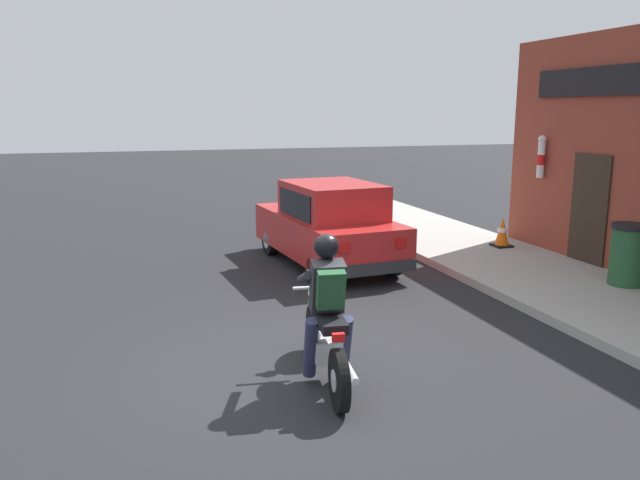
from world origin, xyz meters
TOP-DOWN VIEW (x-y plane):
  - ground_plane at (0.00, 0.00)m, footprint 80.00×80.00m
  - sidewalk_curb at (5.14, 3.00)m, footprint 2.60×22.00m
  - motorcycle_with_rider at (0.40, -0.43)m, footprint 0.63×2.02m
  - car_hatchback at (2.06, 4.41)m, footprint 1.94×3.90m
  - trash_bin at (5.96, 1.23)m, footprint 0.56×0.56m
  - traffic_cone at (5.74, 4.28)m, footprint 0.36×0.36m

SIDE VIEW (x-z plane):
  - ground_plane at x=0.00m, z-range 0.00..0.00m
  - sidewalk_curb at x=5.14m, z-range 0.00..0.14m
  - traffic_cone at x=5.74m, z-range 0.13..0.73m
  - trash_bin at x=5.96m, z-range 0.15..1.13m
  - motorcycle_with_rider at x=0.40m, z-range -0.13..1.49m
  - car_hatchback at x=2.06m, z-range -0.02..1.55m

